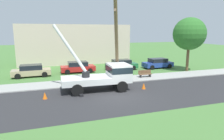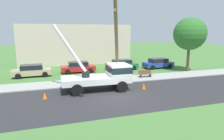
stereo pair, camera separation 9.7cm
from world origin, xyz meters
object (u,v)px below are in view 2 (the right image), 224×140
(traffic_cone_curbside, at_px, (115,82))
(parked_sedan_tan, at_px, (32,71))
(leaning_utility_pole, at_px, (117,43))
(traffic_cone_behind, at_px, (45,95))
(parked_sedan_green, at_px, (122,65))
(roadside_tree_near, at_px, (190,34))
(traffic_cone_ahead, at_px, (144,86))
(utility_truck, at_px, (105,75))
(parked_sedan_blue, at_px, (158,63))
(parked_sedan_red, at_px, (78,67))
(park_bench, at_px, (145,74))

(traffic_cone_curbside, distance_m, parked_sedan_tan, 10.62)
(leaning_utility_pole, relative_size, traffic_cone_behind, 14.92)
(parked_sedan_green, height_order, roadside_tree_near, roadside_tree_near)
(traffic_cone_ahead, distance_m, traffic_cone_curbside, 3.06)
(utility_truck, bearing_deg, roadside_tree_near, 21.03)
(leaning_utility_pole, distance_m, traffic_cone_behind, 7.96)
(traffic_cone_curbside, distance_m, parked_sedan_blue, 11.41)
(utility_truck, xyz_separation_m, traffic_cone_curbside, (1.42, 1.29, -1.13))
(traffic_cone_curbside, bearing_deg, parked_sedan_red, 109.62)
(parked_sedan_red, distance_m, parked_sedan_green, 6.17)
(traffic_cone_curbside, relative_size, park_bench, 0.35)
(parked_sedan_blue, xyz_separation_m, park_bench, (-4.70, -5.13, -0.25))
(utility_truck, height_order, traffic_cone_curbside, utility_truck)
(traffic_cone_ahead, height_order, roadside_tree_near, roadside_tree_near)
(utility_truck, relative_size, parked_sedan_red, 1.53)
(leaning_utility_pole, distance_m, parked_sedan_tan, 11.52)
(leaning_utility_pole, xyz_separation_m, traffic_cone_behind, (-6.68, -1.70, -3.98))
(parked_sedan_blue, relative_size, roadside_tree_near, 0.62)
(traffic_cone_behind, xyz_separation_m, parked_sedan_blue, (15.79, 9.30, 0.43))
(leaning_utility_pole, height_order, park_bench, leaning_utility_pole)
(traffic_cone_ahead, bearing_deg, parked_sedan_tan, 139.39)
(utility_truck, xyz_separation_m, roadside_tree_near, (13.06, 5.02, 3.58))
(traffic_cone_ahead, distance_m, parked_sedan_red, 10.71)
(leaning_utility_pole, xyz_separation_m, traffic_cone_ahead, (2.17, -1.60, -3.98))
(traffic_cone_curbside, relative_size, parked_sedan_red, 0.13)
(parked_sedan_tan, bearing_deg, parked_sedan_green, 4.13)
(parked_sedan_red, relative_size, park_bench, 2.76)
(parked_sedan_red, xyz_separation_m, parked_sedan_blue, (11.65, -0.41, 0.00))
(parked_sedan_green, bearing_deg, roadside_tree_near, -24.94)
(traffic_cone_behind, xyz_separation_m, traffic_cone_curbside, (6.76, 2.34, 0.00))
(parked_sedan_red, height_order, park_bench, parked_sedan_red)
(parked_sedan_green, bearing_deg, leaning_utility_pole, -113.99)
(park_bench, bearing_deg, utility_truck, -151.43)
(utility_truck, bearing_deg, park_bench, 28.57)
(utility_truck, height_order, traffic_cone_behind, utility_truck)
(utility_truck, distance_m, parked_sedan_tan, 10.51)
(parked_sedan_tan, bearing_deg, roadside_tree_near, -8.33)
(leaning_utility_pole, bearing_deg, parked_sedan_red, 107.67)
(traffic_cone_curbside, height_order, parked_sedan_green, parked_sedan_green)
(leaning_utility_pole, distance_m, parked_sedan_green, 9.58)
(parked_sedan_green, relative_size, roadside_tree_near, 0.62)
(traffic_cone_curbside, bearing_deg, parked_sedan_tan, 141.21)
(parked_sedan_tan, height_order, parked_sedan_green, same)
(parked_sedan_tan, bearing_deg, traffic_cone_behind, -80.47)
(park_bench, bearing_deg, parked_sedan_green, 97.86)
(traffic_cone_behind, bearing_deg, traffic_cone_curbside, 19.05)
(parked_sedan_blue, bearing_deg, utility_truck, -141.69)
(park_bench, xyz_separation_m, roadside_tree_near, (7.32, 1.89, 4.52))
(parked_sedan_tan, relative_size, roadside_tree_near, 0.63)
(parked_sedan_tan, bearing_deg, traffic_cone_ahead, -40.61)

